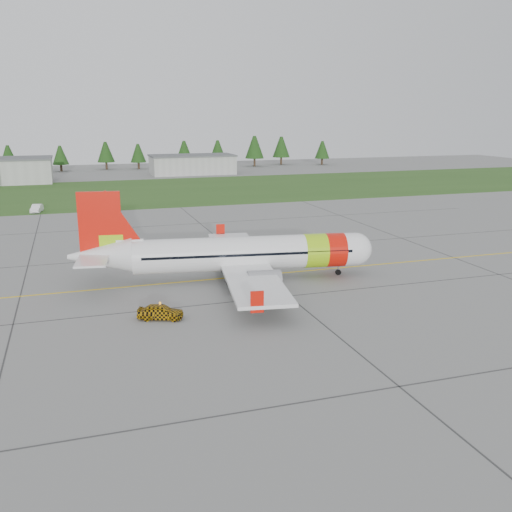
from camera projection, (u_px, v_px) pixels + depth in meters
name	position (u px, v px, depth m)	size (l,w,h in m)	color
ground	(188.00, 306.00, 52.67)	(320.00, 320.00, 0.00)	gray
aircraft	(240.00, 254.00, 60.66)	(32.21, 29.99, 9.79)	white
follow_me_car	(160.00, 297.00, 48.98)	(1.60, 1.35, 3.97)	#DEA30C
service_van	(36.00, 200.00, 102.38)	(1.54, 1.46, 4.42)	white
grass_strip	(116.00, 193.00, 128.35)	(320.00, 50.00, 0.03)	#30561E
taxi_guideline	(173.00, 283.00, 60.05)	(120.00, 0.25, 0.02)	gold
hangar_east	(192.00, 165.00, 168.42)	(24.00, 12.00, 5.20)	#A8A8A3
treeline	(101.00, 154.00, 178.83)	(160.00, 8.00, 10.00)	#1C3F14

